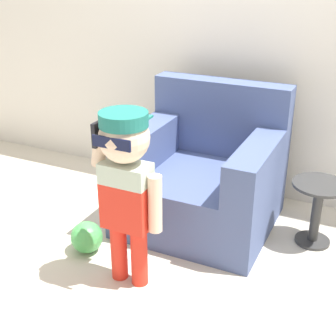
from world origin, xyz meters
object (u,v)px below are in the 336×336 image
object	(u,v)px
toy_ball	(87,237)
armchair	(203,177)
side_table	(317,207)
person_child	(126,174)

from	to	relation	value
toy_ball	armchair	bearing A→B (deg)	53.01
armchair	toy_ball	world-z (taller)	armchair
side_table	armchair	bearing A→B (deg)	-176.84
person_child	toy_ball	bearing A→B (deg)	160.83
side_table	toy_ball	world-z (taller)	side_table
person_child	side_table	distance (m)	1.30
armchair	person_child	xyz separation A→B (m)	(-0.12, -0.81, 0.34)
person_child	armchair	bearing A→B (deg)	81.51
armchair	toy_ball	size ratio (longest dim) A/B	4.82
side_table	toy_ball	distance (m)	1.47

